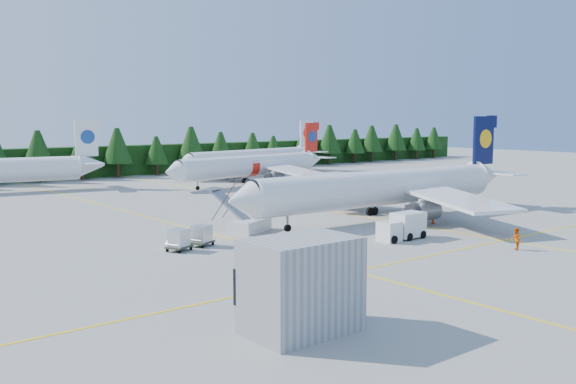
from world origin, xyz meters
TOP-DOWN VIEW (x-y plane):
  - ground at (0.00, 0.00)m, footprint 320.00×320.00m
  - taxi_stripe_a at (-14.00, 20.00)m, footprint 0.25×120.00m
  - taxi_stripe_b at (6.00, 20.00)m, footprint 0.25×120.00m
  - taxi_stripe_cross at (0.00, -6.00)m, footprint 80.00×0.25m
  - treeline_hedge at (0.00, 82.00)m, footprint 220.00×4.00m
  - terminal_building at (-26.00, -14.00)m, footprint 6.00×4.00m
  - airliner_navy at (5.22, 10.18)m, footprint 40.66×33.42m
  - airliner_red at (16.18, 51.12)m, footprint 36.37×29.70m
  - airliner_far_right at (26.10, 65.15)m, footprint 37.46×9.88m
  - airstairs at (-10.35, 13.45)m, footprint 5.83×7.37m
  - service_truck at (-1.35, 0.45)m, footprint 5.28×2.04m
  - uld_pair at (-19.34, 9.36)m, footprint 5.20×2.90m
  - crew_a at (-0.58, 2.87)m, footprint 0.66×0.50m
  - crew_b at (2.77, -9.18)m, footprint 1.21×1.18m
  - crew_c at (8.48, 4.43)m, footprint 0.70×0.88m

SIDE VIEW (x-z plane):
  - ground at x=0.00m, z-range 0.00..0.00m
  - taxi_stripe_a at x=-14.00m, z-range 0.00..0.01m
  - taxi_stripe_b at x=6.00m, z-range 0.00..0.01m
  - taxi_stripe_cross at x=0.00m, z-range 0.00..0.01m
  - crew_a at x=-0.58m, z-range 0.00..1.63m
  - airstairs at x=-10.35m, z-range -1.23..3.11m
  - crew_c at x=8.48m, z-range 0.00..1.89m
  - crew_b at x=2.77m, z-range 0.00..1.97m
  - uld_pair at x=-19.34m, z-range 0.28..1.90m
  - service_truck at x=-1.35m, z-range -0.01..2.52m
  - terminal_building at x=-26.00m, z-range 0.00..5.20m
  - treeline_hedge at x=0.00m, z-range 0.00..6.00m
  - airliner_red at x=16.18m, z-range -2.12..8.51m
  - airliner_far_right at x=26.10m, z-range -2.05..8.93m
  - airliner_navy at x=5.22m, z-range -2.36..9.46m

